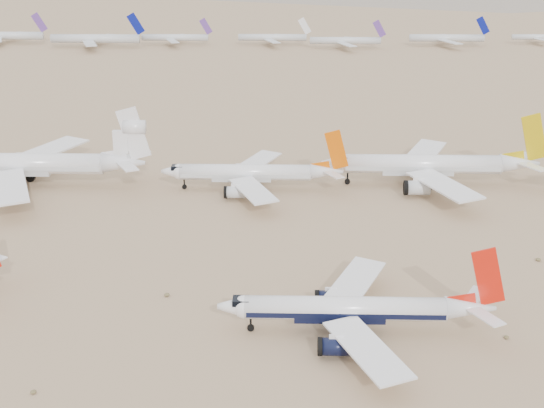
{
  "coord_description": "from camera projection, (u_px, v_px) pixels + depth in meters",
  "views": [
    {
      "loc": [
        -9.14,
        -102.01,
        60.01
      ],
      "look_at": [
        -12.99,
        41.95,
        7.0
      ],
      "focal_mm": 50.0,
      "sensor_mm": 36.0,
      "label": 1
    }
  ],
  "objects": [
    {
      "name": "distant_storage_row",
      "position": [
        210.0,
        38.0,
        398.52
      ],
      "size": [
        474.91,
        55.45,
        15.81
      ],
      "color": "silver",
      "rests_on": "ground"
    },
    {
      "name": "ground",
      "position": [
        349.0,
        342.0,
        116.19
      ],
      "size": [
        7000.0,
        7000.0,
        0.0
      ],
      "primitive_type": "plane",
      "color": "#7E6349",
      "rests_on": "ground"
    },
    {
      "name": "main_airliner",
      "position": [
        357.0,
        309.0,
        117.46
      ],
      "size": [
        41.99,
        41.01,
        14.82
      ],
      "color": "white",
      "rests_on": "ground"
    },
    {
      "name": "row2_gold_tail",
      "position": [
        431.0,
        165.0,
        184.78
      ],
      "size": [
        51.52,
        50.39,
        18.34
      ],
      "color": "white",
      "rests_on": "ground"
    },
    {
      "name": "row2_white_trijet",
      "position": [
        30.0,
        163.0,
        183.68
      ],
      "size": [
        56.75,
        55.46,
        20.11
      ],
      "color": "white",
      "rests_on": "ground"
    },
    {
      "name": "row2_orange_tail",
      "position": [
        253.0,
        173.0,
        181.7
      ],
      "size": [
        42.43,
        41.51,
        15.14
      ],
      "color": "white",
      "rests_on": "ground"
    }
  ]
}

